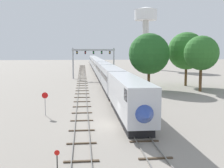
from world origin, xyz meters
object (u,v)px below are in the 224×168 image
object	(u,v)px
passenger_train	(99,67)
trackside_tree_right	(149,54)
stop_sign	(45,100)
trackside_tree_mid	(201,53)
trackside_tree_left	(187,51)
signal_gantry	(94,56)
switch_stand	(57,164)
water_tower	(146,20)

from	to	relation	value
passenger_train	trackside_tree_right	size ratio (longest dim) A/B	12.08
passenger_train	stop_sign	bearing A→B (deg)	-99.84
trackside_tree_mid	trackside_tree_right	size ratio (longest dim) A/B	0.94
trackside_tree_mid	passenger_train	bearing A→B (deg)	113.61
trackside_tree_left	trackside_tree_right	bearing A→B (deg)	-157.10
passenger_train	stop_sign	world-z (taller)	passenger_train
signal_gantry	switch_stand	bearing A→B (deg)	-94.48
switch_stand	trackside_tree_right	world-z (taller)	trackside_tree_right
switch_stand	stop_sign	distance (m)	17.03
switch_stand	trackside_tree_mid	distance (m)	42.86
trackside_tree_left	water_tower	bearing A→B (deg)	86.37
trackside_tree_mid	trackside_tree_right	xyz separation A→B (m)	(-9.17, 4.61, -0.18)
signal_gantry	stop_sign	xyz separation A→B (m)	(-7.75, -45.24, -4.43)
switch_stand	trackside_tree_mid	size ratio (longest dim) A/B	0.14
trackside_tree_left	passenger_train	bearing A→B (deg)	119.48
water_tower	switch_stand	xyz separation A→B (m)	(-28.53, -101.90, -19.94)
switch_stand	trackside_tree_right	xyz separation A→B (m)	(15.38, 39.07, 6.74)
signal_gantry	switch_stand	xyz separation A→B (m)	(-4.85, -61.96, -5.78)
passenger_train	trackside_tree_right	xyz separation A→B (m)	(8.28, -35.29, 4.64)
switch_stand	trackside_tree_mid	bearing A→B (deg)	54.53
signal_gantry	stop_sign	world-z (taller)	signal_gantry
switch_stand	passenger_train	bearing A→B (deg)	84.55
passenger_train	trackside_tree_mid	xyz separation A→B (m)	(17.44, -39.91, 4.82)
water_tower	switch_stand	world-z (taller)	water_tower
passenger_train	signal_gantry	distance (m)	13.13
stop_sign	trackside_tree_left	size ratio (longest dim) A/B	0.24
stop_sign	trackside_tree_mid	distance (m)	33.14
switch_stand	trackside_tree_left	distance (m)	50.21
trackside_tree_left	signal_gantry	bearing A→B (deg)	136.53
signal_gantry	trackside_tree_mid	distance (m)	33.85
trackside_tree_left	trackside_tree_mid	xyz separation A→B (m)	(-0.26, -8.59, -0.38)
trackside_tree_left	trackside_tree_right	size ratio (longest dim) A/B	1.04
passenger_train	switch_stand	xyz separation A→B (m)	(-7.10, -74.36, -2.09)
stop_sign	trackside_tree_right	size ratio (longest dim) A/B	0.25
passenger_train	trackside_tree_left	size ratio (longest dim) A/B	11.56
switch_stand	signal_gantry	bearing A→B (deg)	85.52
trackside_tree_right	switch_stand	bearing A→B (deg)	-111.48
trackside_tree_left	trackside_tree_mid	bearing A→B (deg)	-91.71
water_tower	stop_sign	world-z (taller)	water_tower
signal_gantry	trackside_tree_mid	bearing A→B (deg)	-54.40
water_tower	trackside_tree_left	bearing A→B (deg)	-93.63
trackside_tree_mid	water_tower	bearing A→B (deg)	86.62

